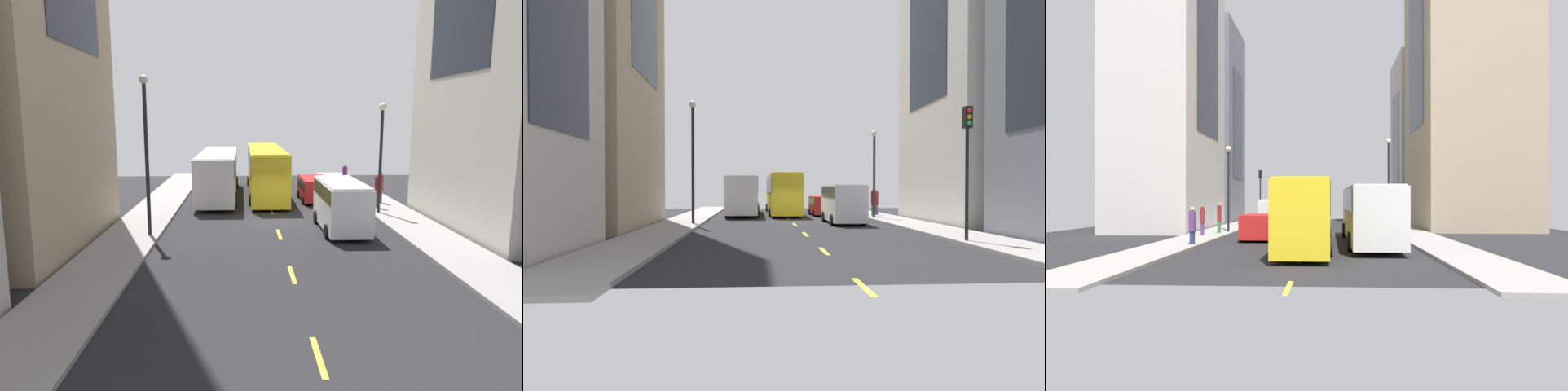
% 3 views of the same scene
% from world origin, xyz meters
% --- Properties ---
extents(ground_plane, '(41.56, 41.56, 0.00)m').
position_xyz_m(ground_plane, '(0.00, 0.00, 0.00)').
color(ground_plane, black).
extents(sidewalk_west, '(2.87, 44.00, 0.15)m').
position_xyz_m(sidewalk_west, '(-7.34, 0.00, 0.07)').
color(sidewalk_west, gray).
rests_on(sidewalk_west, ground).
extents(sidewalk_east, '(2.87, 44.00, 0.15)m').
position_xyz_m(sidewalk_east, '(7.34, 0.00, 0.07)').
color(sidewalk_east, gray).
rests_on(sidewalk_east, ground).
extents(lane_stripe_0, '(0.16, 2.00, 0.01)m').
position_xyz_m(lane_stripe_0, '(0.00, -21.00, 0.01)').
color(lane_stripe_0, yellow).
rests_on(lane_stripe_0, ground).
extents(lane_stripe_1, '(0.16, 2.00, 0.01)m').
position_xyz_m(lane_stripe_1, '(0.00, -15.00, 0.01)').
color(lane_stripe_1, yellow).
rests_on(lane_stripe_1, ground).
extents(lane_stripe_2, '(0.16, 2.00, 0.01)m').
position_xyz_m(lane_stripe_2, '(0.00, -9.00, 0.01)').
color(lane_stripe_2, yellow).
rests_on(lane_stripe_2, ground).
extents(lane_stripe_3, '(0.16, 2.00, 0.01)m').
position_xyz_m(lane_stripe_3, '(0.00, -3.00, 0.01)').
color(lane_stripe_3, yellow).
rests_on(lane_stripe_3, ground).
extents(lane_stripe_4, '(0.16, 2.00, 0.01)m').
position_xyz_m(lane_stripe_4, '(0.00, 3.00, 0.01)').
color(lane_stripe_4, yellow).
rests_on(lane_stripe_4, ground).
extents(lane_stripe_5, '(0.16, 2.00, 0.01)m').
position_xyz_m(lane_stripe_5, '(0.00, 9.00, 0.01)').
color(lane_stripe_5, yellow).
rests_on(lane_stripe_5, ground).
extents(lane_stripe_6, '(0.16, 2.00, 0.01)m').
position_xyz_m(lane_stripe_6, '(0.00, 15.00, 0.01)').
color(lane_stripe_6, yellow).
rests_on(lane_stripe_6, ground).
extents(lane_stripe_7, '(0.16, 2.00, 0.01)m').
position_xyz_m(lane_stripe_7, '(0.00, 21.00, 0.01)').
color(lane_stripe_7, yellow).
rests_on(lane_stripe_7, ground).
extents(city_bus_white, '(2.80, 12.68, 3.35)m').
position_xyz_m(city_bus_white, '(-3.60, 8.28, 2.01)').
color(city_bus_white, silver).
rests_on(city_bus_white, ground).
extents(streetcar_yellow, '(2.70, 14.77, 3.59)m').
position_xyz_m(streetcar_yellow, '(-0.06, 9.62, 2.13)').
color(streetcar_yellow, yellow).
rests_on(streetcar_yellow, ground).
extents(delivery_van_white, '(2.25, 5.32, 2.58)m').
position_xyz_m(delivery_van_white, '(3.28, -2.25, 1.51)').
color(delivery_van_white, white).
rests_on(delivery_van_white, ground).
extents(car_red_0, '(2.05, 4.28, 1.65)m').
position_xyz_m(car_red_0, '(3.23, 6.39, 0.97)').
color(car_red_0, red).
rests_on(car_red_0, ground).
extents(pedestrian_waiting_curb, '(0.31, 0.31, 2.08)m').
position_xyz_m(pedestrian_waiting_curb, '(7.47, 4.68, 1.26)').
color(pedestrian_waiting_curb, '#593372').
rests_on(pedestrian_waiting_curb, ground).
extents(pedestrian_crossing_near, '(0.38, 0.38, 2.06)m').
position_xyz_m(pedestrian_crossing_near, '(6.33, 10.45, 1.23)').
color(pedestrian_crossing_near, navy).
rests_on(pedestrian_crossing_near, ground).
extents(pedestrian_crossing_mid, '(0.31, 0.31, 2.18)m').
position_xyz_m(pedestrian_crossing_mid, '(6.72, 3.04, 1.32)').
color(pedestrian_crossing_mid, '#336B38').
rests_on(pedestrian_crossing_mid, ground).
extents(traffic_light_near_corner, '(0.32, 0.44, 5.60)m').
position_xyz_m(traffic_light_near_corner, '(6.31, -13.27, 4.06)').
color(traffic_light_near_corner, black).
rests_on(traffic_light_near_corner, ground).
extents(streetlamp_near, '(0.44, 0.44, 7.65)m').
position_xyz_m(streetlamp_near, '(-6.41, -3.27, 4.79)').
color(streetlamp_near, black).
rests_on(streetlamp_near, ground).
extents(streetlamp_far, '(0.44, 0.44, 6.52)m').
position_xyz_m(streetlamp_far, '(6.41, 1.54, 4.19)').
color(streetlamp_far, black).
rests_on(streetlamp_far, ground).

